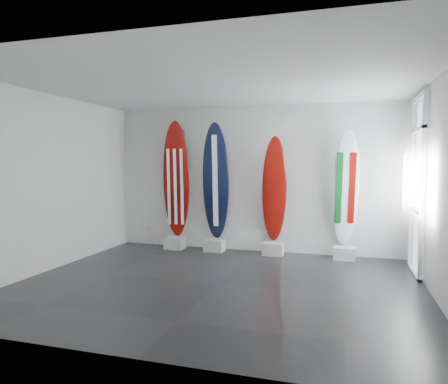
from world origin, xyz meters
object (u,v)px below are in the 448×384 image
(surfboard_usa, at_px, (176,180))
(surfboard_italy, at_px, (346,188))
(surfboard_swiss, at_px, (274,190))
(surfboard_navy, at_px, (216,181))

(surfboard_usa, bearing_deg, surfboard_italy, -12.19)
(surfboard_swiss, xyz_separation_m, surfboard_italy, (1.36, 0.00, 0.05))
(surfboard_usa, xyz_separation_m, surfboard_navy, (0.89, 0.00, -0.03))
(surfboard_navy, xyz_separation_m, surfboard_swiss, (1.23, 0.00, -0.15))
(surfboard_usa, bearing_deg, surfboard_swiss, -12.19)
(surfboard_navy, relative_size, surfboard_swiss, 1.14)
(surfboard_usa, distance_m, surfboard_navy, 0.89)
(surfboard_swiss, relative_size, surfboard_italy, 0.96)
(surfboard_navy, distance_m, surfboard_italy, 2.59)
(surfboard_usa, relative_size, surfboard_swiss, 1.16)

